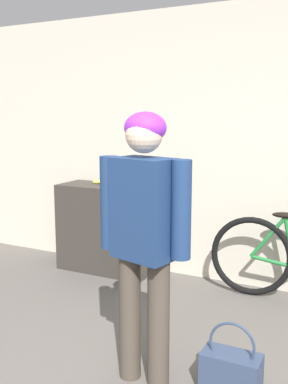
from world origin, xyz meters
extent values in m
cube|color=beige|center=(0.00, 2.78, 1.30)|extent=(8.00, 0.06, 2.60)
cube|color=#38332D|center=(-1.47, 2.52, 0.45)|extent=(0.98, 0.43, 0.89)
cylinder|color=#4C4238|center=(-0.32, 0.92, 0.39)|extent=(0.13, 0.13, 0.78)
cylinder|color=#4C4238|center=(-0.13, 0.92, 0.39)|extent=(0.13, 0.13, 0.78)
cube|color=navy|center=(-0.22, 0.92, 1.07)|extent=(0.39, 0.30, 0.59)
cylinder|color=navy|center=(-0.45, 0.92, 1.09)|extent=(0.11, 0.11, 0.56)
cylinder|color=navy|center=(0.01, 0.92, 1.09)|extent=(0.11, 0.11, 0.56)
sphere|color=beige|center=(-0.22, 0.92, 1.50)|extent=(0.21, 0.21, 0.21)
ellipsoid|color=purple|center=(-0.22, 0.94, 1.53)|extent=(0.24, 0.22, 0.18)
torus|color=black|center=(0.03, 2.53, 0.36)|extent=(0.72, 0.12, 0.72)
cylinder|color=#237A38|center=(0.22, 2.55, 0.33)|extent=(0.38, 0.07, 0.09)
cylinder|color=#237A38|center=(0.17, 2.54, 0.55)|extent=(0.30, 0.06, 0.40)
ellipsoid|color=black|center=(0.31, 2.56, 0.76)|extent=(0.23, 0.10, 0.05)
ellipsoid|color=#EAD64C|center=(-1.51, 2.56, 0.91)|extent=(0.13, 0.04, 0.04)
ellipsoid|color=#EAD64C|center=(-1.60, 2.57, 0.91)|extent=(0.12, 0.08, 0.03)
ellipsoid|color=#EAD64C|center=(-1.43, 2.57, 0.91)|extent=(0.12, 0.08, 0.03)
sphere|color=brown|center=(-1.64, 2.59, 0.91)|extent=(0.02, 0.02, 0.02)
cube|color=#334260|center=(0.29, 1.03, 0.12)|extent=(0.34, 0.18, 0.24)
torus|color=#334260|center=(0.29, 1.03, 0.30)|extent=(0.27, 0.02, 0.27)
camera|label=1|loc=(0.92, -1.33, 1.60)|focal=42.00mm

